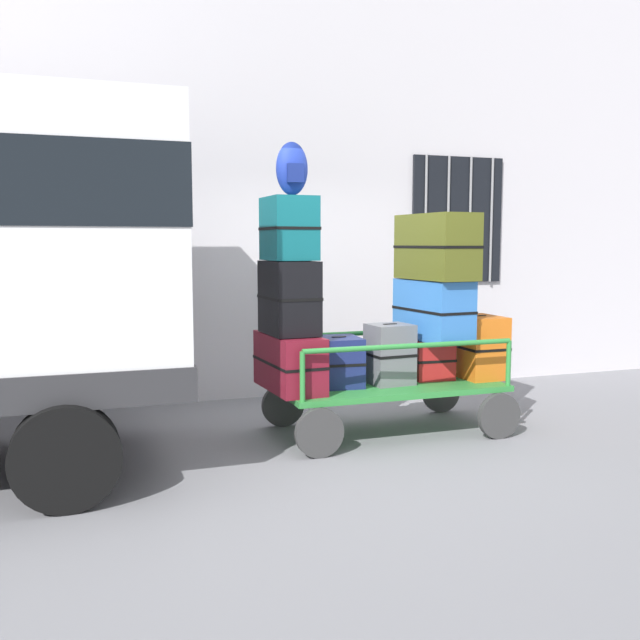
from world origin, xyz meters
TOP-DOWN VIEW (x-y plane):
  - ground_plane at (0.00, 0.00)m, footprint 40.00×40.00m
  - building_wall at (0.00, 2.21)m, footprint 12.00×0.37m
  - luggage_cart at (0.46, 0.24)m, footprint 2.09×1.10m
  - cart_railing at (0.46, 0.24)m, footprint 1.97×0.96m
  - suitcase_left_bottom at (-0.46, 0.28)m, footprint 0.44×0.89m
  - suitcase_left_middle at (-0.46, 0.27)m, footprint 0.42×0.62m
  - suitcase_left_top at (-0.46, 0.27)m, footprint 0.40×0.55m
  - suitcase_midleft_bottom at (-0.00, 0.28)m, footprint 0.41×0.48m
  - suitcase_center_bottom at (0.46, 0.21)m, footprint 0.41×0.38m
  - suitcase_midright_bottom at (0.92, 0.26)m, footprint 0.40×0.28m
  - suitcase_midright_middle at (0.92, 0.27)m, footprint 0.45×0.87m
  - suitcase_midright_top at (0.92, 0.22)m, footprint 0.47×0.90m
  - suitcase_right_bottom at (1.39, 0.22)m, footprint 0.38×0.52m
  - backpack at (-0.45, 0.20)m, footprint 0.27×0.22m

SIDE VIEW (x-z plane):
  - ground_plane at x=0.00m, z-range 0.00..0.00m
  - luggage_cart at x=0.46m, z-range 0.14..0.60m
  - suitcase_midright_bottom at x=0.92m, z-range 0.45..0.83m
  - suitcase_midleft_bottom at x=0.00m, z-range 0.45..0.90m
  - suitcase_left_bottom at x=-0.46m, z-range 0.45..0.94m
  - suitcase_center_bottom at x=0.46m, z-range 0.45..1.00m
  - suitcase_right_bottom at x=1.39m, z-range 0.45..1.04m
  - cart_railing at x=0.46m, z-range 0.59..1.01m
  - suitcase_midright_middle at x=0.92m, z-range 0.83..1.39m
  - suitcase_left_middle at x=-0.46m, z-range 0.94..1.57m
  - suitcase_midright_top at x=0.92m, z-range 1.39..1.99m
  - suitcase_left_top at x=-0.46m, z-range 1.57..2.11m
  - backpack at x=-0.45m, z-range 2.11..2.55m
  - building_wall at x=0.00m, z-range 0.00..5.00m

